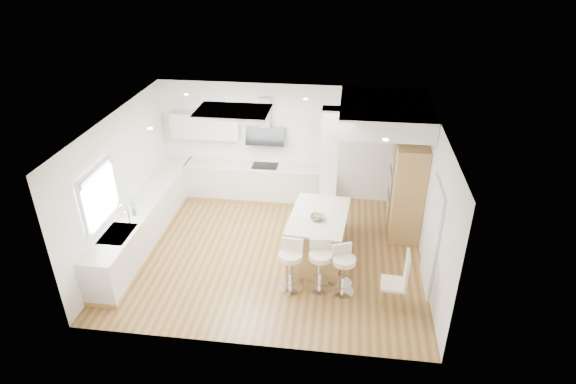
# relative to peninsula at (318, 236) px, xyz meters

# --- Properties ---
(ground) EXTENTS (6.00, 6.00, 0.00)m
(ground) POSITION_rel_peninsula_xyz_m (-0.93, 0.01, -0.50)
(ground) COLOR olive
(ground) RESTS_ON ground
(ceiling) EXTENTS (6.00, 5.00, 0.02)m
(ceiling) POSITION_rel_peninsula_xyz_m (-0.93, 0.01, -0.50)
(ceiling) COLOR white
(ceiling) RESTS_ON ground
(wall_back) EXTENTS (6.00, 0.04, 2.80)m
(wall_back) POSITION_rel_peninsula_xyz_m (-0.93, 2.51, 0.90)
(wall_back) COLOR white
(wall_back) RESTS_ON ground
(wall_left) EXTENTS (0.04, 5.00, 2.80)m
(wall_left) POSITION_rel_peninsula_xyz_m (-3.93, 0.01, 0.90)
(wall_left) COLOR white
(wall_left) RESTS_ON ground
(wall_right) EXTENTS (0.04, 5.00, 2.80)m
(wall_right) POSITION_rel_peninsula_xyz_m (2.07, 0.01, 0.90)
(wall_right) COLOR white
(wall_right) RESTS_ON ground
(skylight) EXTENTS (4.10, 2.10, 0.06)m
(skylight) POSITION_rel_peninsula_xyz_m (-1.72, 0.61, 2.27)
(skylight) COLOR white
(skylight) RESTS_ON ground
(window_left) EXTENTS (0.06, 1.28, 1.07)m
(window_left) POSITION_rel_peninsula_xyz_m (-3.89, -0.89, 1.20)
(window_left) COLOR silver
(window_left) RESTS_ON ground
(doorway_right) EXTENTS (0.05, 1.00, 2.10)m
(doorway_right) POSITION_rel_peninsula_xyz_m (2.04, -0.59, 0.50)
(doorway_right) COLOR #483F38
(doorway_right) RESTS_ON ground
(counter_left) EXTENTS (0.63, 4.50, 1.35)m
(counter_left) POSITION_rel_peninsula_xyz_m (-3.63, 0.24, -0.04)
(counter_left) COLOR tan
(counter_left) RESTS_ON ground
(counter_back) EXTENTS (3.62, 0.63, 2.50)m
(counter_back) POSITION_rel_peninsula_xyz_m (-1.85, 2.23, 0.20)
(counter_back) COLOR tan
(counter_back) RESTS_ON ground
(pillar) EXTENTS (0.35, 0.35, 2.80)m
(pillar) POSITION_rel_peninsula_xyz_m (0.12, 0.96, 0.90)
(pillar) COLOR white
(pillar) RESTS_ON ground
(soffit) EXTENTS (1.78, 2.20, 0.40)m
(soffit) POSITION_rel_peninsula_xyz_m (1.17, 1.41, 2.10)
(soffit) COLOR white
(soffit) RESTS_ON ground
(oven_column) EXTENTS (0.63, 1.21, 2.10)m
(oven_column) POSITION_rel_peninsula_xyz_m (1.75, 1.24, 0.55)
(oven_column) COLOR tan
(oven_column) RESTS_ON ground
(peninsula) EXTENTS (1.20, 1.70, 1.06)m
(peninsula) POSITION_rel_peninsula_xyz_m (0.00, 0.00, 0.00)
(peninsula) COLOR tan
(peninsula) RESTS_ON ground
(bar_stool_a) EXTENTS (0.48, 0.48, 1.00)m
(bar_stool_a) POSITION_rel_peninsula_xyz_m (-0.42, -1.03, 0.06)
(bar_stool_a) COLOR silver
(bar_stool_a) RESTS_ON ground
(bar_stool_b) EXTENTS (0.49, 0.49, 0.98)m
(bar_stool_b) POSITION_rel_peninsula_xyz_m (0.10, -0.96, 0.05)
(bar_stool_b) COLOR silver
(bar_stool_b) RESTS_ON ground
(bar_stool_c) EXTENTS (0.56, 0.56, 0.95)m
(bar_stool_c) POSITION_rel_peninsula_xyz_m (0.52, -1.01, 0.04)
(bar_stool_c) COLOR silver
(bar_stool_c) RESTS_ON ground
(dining_chair) EXTENTS (0.45, 0.45, 1.09)m
(dining_chair) POSITION_rel_peninsula_xyz_m (1.48, -1.25, 0.09)
(dining_chair) COLOR #EEE2C2
(dining_chair) RESTS_ON ground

